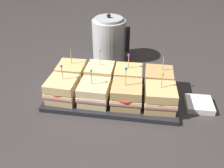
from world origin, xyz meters
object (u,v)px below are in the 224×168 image
(kettle_steel, at_px, (109,40))
(napkin_stack, at_px, (199,104))
(sandwich_back_far_right, at_px, (158,80))
(sandwich_back_center_left, at_px, (100,75))
(sandwich_front_center_right, at_px, (126,95))
(sandwich_front_far_right, at_px, (160,98))
(sandwich_back_center_right, at_px, (128,78))
(serving_platter, at_px, (112,95))
(sandwich_front_far_left, at_px, (62,90))
(sandwich_back_far_left, at_px, (72,73))
(sandwich_front_center_left, at_px, (94,93))

(kettle_steel, xyz_separation_m, napkin_stack, (0.41, -0.34, -0.10))
(sandwich_back_far_right, relative_size, kettle_steel, 0.62)
(sandwich_back_center_left, bearing_deg, sandwich_front_center_right, -44.94)
(sandwich_front_far_right, relative_size, sandwich_back_center_left, 0.94)
(sandwich_front_far_right, xyz_separation_m, sandwich_back_far_right, (-0.00, 0.12, -0.00))
(sandwich_back_center_left, distance_m, kettle_steel, 0.27)
(sandwich_front_center_right, relative_size, sandwich_back_center_left, 1.03)
(sandwich_back_center_right, bearing_deg, serving_platter, -134.19)
(sandwich_front_far_left, height_order, sandwich_front_center_right, sandwich_front_center_right)
(serving_platter, relative_size, kettle_steel, 2.13)
(sandwich_front_center_right, xyz_separation_m, napkin_stack, (0.28, 0.05, -0.05))
(sandwich_front_center_right, bearing_deg, sandwich_back_center_right, 92.28)
(kettle_steel, bearing_deg, sandwich_back_far_left, -114.11)
(sandwich_front_center_right, relative_size, sandwich_back_far_left, 0.96)
(serving_platter, relative_size, sandwich_back_center_left, 3.29)
(sandwich_front_center_right, xyz_separation_m, sandwich_back_far_right, (0.12, 0.12, -0.00))
(sandwich_front_far_right, xyz_separation_m, napkin_stack, (0.16, 0.05, -0.05))
(sandwich_front_far_left, xyz_separation_m, sandwich_front_center_left, (0.12, 0.00, -0.00))
(serving_platter, relative_size, sandwich_front_far_right, 3.51)
(sandwich_back_far_left, height_order, kettle_steel, kettle_steel)
(sandwich_back_center_left, xyz_separation_m, kettle_steel, (-0.00, 0.26, 0.05))
(serving_platter, distance_m, kettle_steel, 0.35)
(sandwich_front_far_left, xyz_separation_m, sandwich_back_far_left, (0.00, 0.12, -0.00))
(sandwich_front_far_right, bearing_deg, napkin_stack, 16.49)
(sandwich_front_center_left, distance_m, sandwich_back_center_left, 0.13)
(sandwich_back_far_right, bearing_deg, kettle_steel, 132.98)
(sandwich_front_far_left, relative_size, sandwich_front_far_right, 1.00)
(sandwich_front_center_left, height_order, kettle_steel, kettle_steel)
(sandwich_front_far_left, bearing_deg, kettle_steel, 72.83)
(serving_platter, xyz_separation_m, napkin_stack, (0.34, -0.01, 0.00))
(sandwich_front_center_right, height_order, sandwich_back_far_left, sandwich_back_far_left)
(serving_platter, bearing_deg, kettle_steel, 101.08)
(sandwich_front_far_right, bearing_deg, kettle_steel, 123.13)
(sandwich_back_center_right, bearing_deg, sandwich_front_center_right, -87.72)
(sandwich_front_center_left, relative_size, sandwich_front_center_right, 0.89)
(sandwich_back_center_left, bearing_deg, sandwich_front_far_left, -134.06)
(sandwich_front_far_left, height_order, napkin_stack, sandwich_front_far_left)
(serving_platter, relative_size, sandwich_back_center_right, 3.45)
(serving_platter, distance_m, sandwich_front_far_right, 0.20)
(sandwich_front_center_right, height_order, napkin_stack, sandwich_front_center_right)
(sandwich_front_center_left, height_order, napkin_stack, sandwich_front_center_left)
(serving_platter, xyz_separation_m, sandwich_back_center_right, (0.06, 0.06, 0.05))
(sandwich_back_far_left, bearing_deg, sandwich_front_center_right, -25.69)
(sandwich_front_far_left, bearing_deg, sandwich_front_center_right, 0.76)
(sandwich_back_center_left, distance_m, sandwich_back_center_right, 0.12)
(sandwich_back_center_left, height_order, napkin_stack, sandwich_back_center_left)
(sandwich_front_center_right, distance_m, kettle_steel, 0.41)
(sandwich_back_center_left, height_order, sandwich_back_center_right, sandwich_back_center_left)
(sandwich_back_center_right, bearing_deg, sandwich_back_far_left, -179.48)
(sandwich_back_far_left, relative_size, napkin_stack, 1.64)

